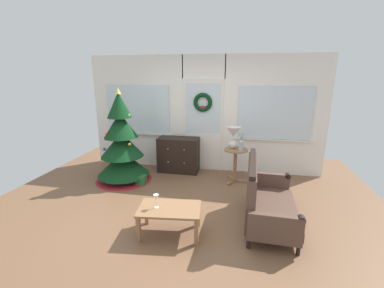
{
  "coord_description": "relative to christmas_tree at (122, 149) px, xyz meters",
  "views": [
    {
      "loc": [
        0.89,
        -3.66,
        2.17
      ],
      "look_at": [
        0.05,
        0.55,
        1.0
      ],
      "focal_mm": 24.51,
      "sensor_mm": 36.0,
      "label": 1
    }
  ],
  "objects": [
    {
      "name": "coffee_table",
      "position": [
        1.47,
        -1.65,
        -0.34
      ],
      "size": [
        0.9,
        0.61,
        0.4
      ],
      "color": "#8E6642",
      "rests_on": "ground"
    },
    {
      "name": "table_lamp",
      "position": [
        2.22,
        0.39,
        0.31
      ],
      "size": [
        0.28,
        0.28,
        0.44
      ],
      "color": "silver",
      "rests_on": "side_table"
    },
    {
      "name": "settee_sofa",
      "position": [
        2.75,
        -1.09,
        -0.3
      ],
      "size": [
        0.76,
        1.49,
        0.96
      ],
      "color": "black",
      "rests_on": "ground"
    },
    {
      "name": "side_table",
      "position": [
        2.28,
        0.35,
        -0.18
      ],
      "size": [
        0.5,
        0.48,
        0.7
      ],
      "color": "#8E6642",
      "rests_on": "ground"
    },
    {
      "name": "christmas_tree",
      "position": [
        0.0,
        0.0,
        0.0
      ],
      "size": [
        1.16,
        1.16,
        1.89
      ],
      "color": "#4C331E",
      "rests_on": "ground"
    },
    {
      "name": "dresser_cabinet",
      "position": [
        1.0,
        0.71,
        -0.28
      ],
      "size": [
        0.9,
        0.45,
        0.78
      ],
      "color": "black",
      "rests_on": "ground"
    },
    {
      "name": "back_wall_with_door",
      "position": [
        1.51,
        1.0,
        0.61
      ],
      "size": [
        5.2,
        0.19,
        2.55
      ],
      "color": "white",
      "rests_on": "ground"
    },
    {
      "name": "flower_vase",
      "position": [
        2.38,
        0.29,
        0.14
      ],
      "size": [
        0.11,
        0.1,
        0.35
      ],
      "color": "#99ADBC",
      "rests_on": "side_table"
    },
    {
      "name": "wine_glass",
      "position": [
        1.3,
        -1.69,
        -0.14
      ],
      "size": [
        0.08,
        0.08,
        0.2
      ],
      "color": "silver",
      "rests_on": "coffee_table"
    },
    {
      "name": "ground_plane",
      "position": [
        1.51,
        -1.08,
        -0.67
      ],
      "size": [
        6.76,
        6.76,
        0.0
      ],
      "primitive_type": "plane",
      "color": "brown"
    },
    {
      "name": "gift_box",
      "position": [
        0.44,
        -0.16,
        -0.58
      ],
      "size": [
        0.18,
        0.17,
        0.18
      ],
      "primitive_type": "cube",
      "color": "#266633",
      "rests_on": "ground"
    }
  ]
}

